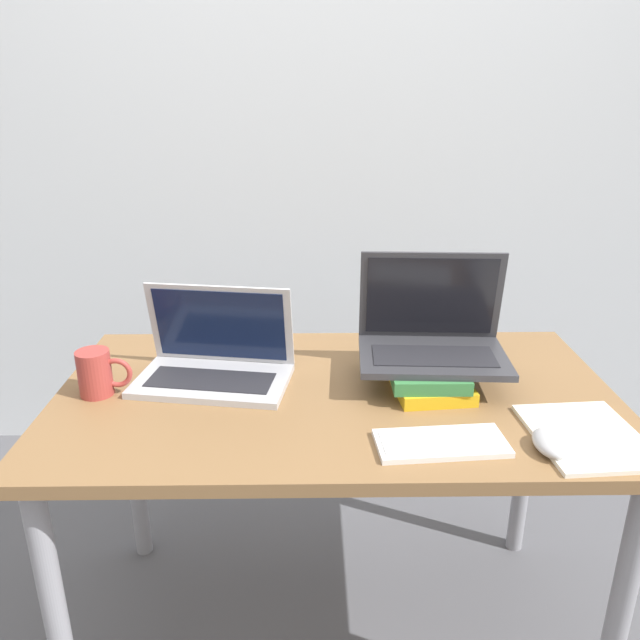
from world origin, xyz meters
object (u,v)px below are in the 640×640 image
at_px(mouse, 550,443).
at_px(laptop_on_books, 432,336).
at_px(book_stack, 425,371).
at_px(notepad, 586,436).
at_px(mug, 97,373).
at_px(wireless_keyboard, 441,443).
at_px(laptop_left, 215,362).

bearing_deg(mouse, laptop_on_books, 118.17).
distance_m(book_stack, notepad, 0.39).
bearing_deg(notepad, mug, 168.77).
bearing_deg(wireless_keyboard, mouse, -5.98).
height_order(laptop_on_books, mug, laptop_on_books).
bearing_deg(laptop_on_books, wireless_keyboard, -95.90).
height_order(notepad, mug, mug).
distance_m(notepad, mug, 1.08).
bearing_deg(laptop_on_books, book_stack, -123.76).
bearing_deg(book_stack, mouse, -57.44).
relative_size(book_stack, wireless_keyboard, 1.09).
bearing_deg(wireless_keyboard, mug, 162.73).
distance_m(mouse, notepad, 0.11).
relative_size(mouse, mug, 0.84).
bearing_deg(mouse, notepad, 26.15).
relative_size(book_stack, laptop_on_books, 0.81).
relative_size(laptop_left, laptop_on_books, 1.09).
bearing_deg(laptop_on_books, mug, -174.64).
distance_m(laptop_on_books, wireless_keyboard, 0.33).
height_order(book_stack, laptop_on_books, laptop_on_books).
distance_m(book_stack, laptop_on_books, 0.09).
bearing_deg(notepad, mouse, -153.85).
bearing_deg(mouse, book_stack, 122.56).
xyz_separation_m(book_stack, notepad, (0.29, -0.26, -0.03)).
xyz_separation_m(mouse, mug, (-0.97, 0.26, 0.04)).
bearing_deg(laptop_left, book_stack, -3.36).
xyz_separation_m(laptop_on_books, wireless_keyboard, (-0.03, -0.31, -0.11)).
height_order(laptop_left, notepad, laptop_left).
bearing_deg(wireless_keyboard, book_stack, 87.06).
xyz_separation_m(laptop_left, laptop_on_books, (0.53, -0.00, 0.07)).
height_order(laptop_left, mug, laptop_left).
bearing_deg(book_stack, laptop_left, 176.64).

